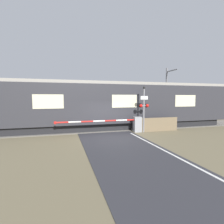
% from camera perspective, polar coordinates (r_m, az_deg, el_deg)
% --- Properties ---
extents(ground_plane, '(80.00, 80.00, 0.00)m').
position_cam_1_polar(ground_plane, '(11.85, -0.26, -8.44)').
color(ground_plane, '#6B6047').
extents(road_strip, '(4.13, 20.00, 0.02)m').
position_cam_1_polar(road_strip, '(5.15, 27.83, -27.14)').
color(road_strip, '#2D2D33').
rests_on(road_strip, ground_plane).
extents(track_bed, '(36.00, 3.20, 0.13)m').
position_cam_1_polar(track_bed, '(15.12, -3.78, -5.50)').
color(track_bed, slate).
rests_on(track_bed, ground_plane).
extents(train, '(20.89, 2.81, 4.01)m').
position_cam_1_polar(train, '(15.33, 2.33, 2.27)').
color(train, black).
rests_on(train, ground_plane).
extents(crossing_barrier, '(6.53, 0.44, 1.21)m').
position_cam_1_polar(crossing_barrier, '(13.63, 6.03, -3.84)').
color(crossing_barrier, gray).
rests_on(crossing_barrier, ground_plane).
extents(signal_post, '(0.83, 0.26, 3.55)m').
position_cam_1_polar(signal_post, '(13.68, 10.38, 1.79)').
color(signal_post, gray).
rests_on(signal_post, ground_plane).
extents(catenary_pole, '(0.20, 1.90, 5.88)m').
position_cam_1_polar(catenary_pole, '(19.87, 17.42, 5.58)').
color(catenary_pole, slate).
rests_on(catenary_pole, ground_plane).
extents(roadside_fence, '(3.39, 0.06, 1.10)m').
position_cam_1_polar(roadside_fence, '(14.54, 14.99, -3.95)').
color(roadside_fence, '#726047').
rests_on(roadside_fence, ground_plane).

